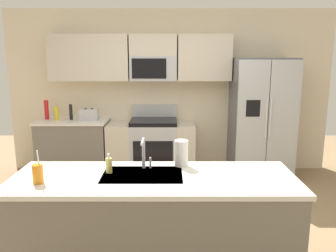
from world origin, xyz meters
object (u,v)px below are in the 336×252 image
at_px(toaster, 91,114).
at_px(sink_faucet, 146,151).
at_px(drink_cup_orange, 40,174).
at_px(soap_dispenser, 111,165).
at_px(pepper_mill, 73,112).
at_px(paper_towel_roll, 183,153).
at_px(bottle_yellow, 58,113).
at_px(refrigerator, 263,119).
at_px(bottle_red, 48,110).
at_px(range_oven, 153,148).

relative_size(toaster, sink_faucet, 0.99).
height_order(sink_faucet, drink_cup_orange, sink_faucet).
xyz_separation_m(toaster, soap_dispenser, (0.71, -2.40, -0.02)).
height_order(toaster, pepper_mill, pepper_mill).
bearing_deg(soap_dispenser, paper_towel_roll, 16.71).
distance_m(bottle_yellow, soap_dispenser, 2.70).
xyz_separation_m(bottle_yellow, sink_faucet, (1.51, -2.32, 0.06)).
bearing_deg(refrigerator, bottle_yellow, 179.42).
xyz_separation_m(pepper_mill, soap_dispenser, (1.00, -2.45, -0.05)).
bearing_deg(refrigerator, soap_dispenser, -129.25).
bearing_deg(bottle_yellow, soap_dispenser, -63.30).
distance_m(bottle_red, drink_cup_orange, 2.88).
relative_size(range_oven, drink_cup_orange, 4.96).
xyz_separation_m(bottle_red, paper_towel_roll, (2.03, -2.31, -0.03)).
xyz_separation_m(range_oven, refrigerator, (1.70, -0.07, 0.48)).
relative_size(sink_faucet, soap_dispenser, 1.66).
distance_m(range_oven, drink_cup_orange, 2.86).
relative_size(refrigerator, soap_dispenser, 10.88).
distance_m(range_oven, refrigerator, 1.77).
distance_m(pepper_mill, drink_cup_orange, 2.74).
bearing_deg(sink_faucet, paper_towel_roll, 15.68).
bearing_deg(bottle_yellow, refrigerator, -0.58).
bearing_deg(bottle_red, bottle_yellow, -23.87).
relative_size(refrigerator, toaster, 6.61).
xyz_separation_m(drink_cup_orange, paper_towel_roll, (1.15, 0.44, 0.04)).
xyz_separation_m(range_oven, soap_dispenser, (-0.25, -2.46, 0.53)).
bearing_deg(paper_towel_roll, bottle_yellow, 129.67).
bearing_deg(bottle_red, toaster, -7.66).
height_order(range_oven, paper_towel_roll, paper_towel_roll).
height_order(range_oven, soap_dispenser, range_oven).
bearing_deg(range_oven, sink_faucet, -88.75).
bearing_deg(drink_cup_orange, sink_faucet, 22.81).
height_order(pepper_mill, bottle_yellow, pepper_mill).
xyz_separation_m(range_oven, pepper_mill, (-1.25, -0.00, 0.58)).
distance_m(refrigerator, pepper_mill, 2.95).
xyz_separation_m(refrigerator, toaster, (-2.66, 0.02, 0.07)).
height_order(range_oven, toaster, range_oven).
bearing_deg(toaster, soap_dispenser, -73.54).
xyz_separation_m(range_oven, drink_cup_orange, (-0.77, -2.70, 0.54)).
relative_size(bottle_yellow, paper_towel_roll, 0.89).
relative_size(range_oven, soap_dispenser, 8.00).
xyz_separation_m(bottle_red, soap_dispenser, (1.39, -2.49, -0.08)).
distance_m(refrigerator, bottle_yellow, 3.16).
height_order(bottle_yellow, soap_dispenser, bottle_yellow).
xyz_separation_m(refrigerator, paper_towel_roll, (-1.32, -2.19, 0.09)).
distance_m(refrigerator, paper_towel_roll, 2.56).
distance_m(pepper_mill, sink_faucet, 2.69).
bearing_deg(bottle_yellow, bottle_red, 156.13).
xyz_separation_m(pepper_mill, bottle_yellow, (-0.21, -0.04, -0.01)).
bearing_deg(soap_dispenser, toaster, 106.46).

